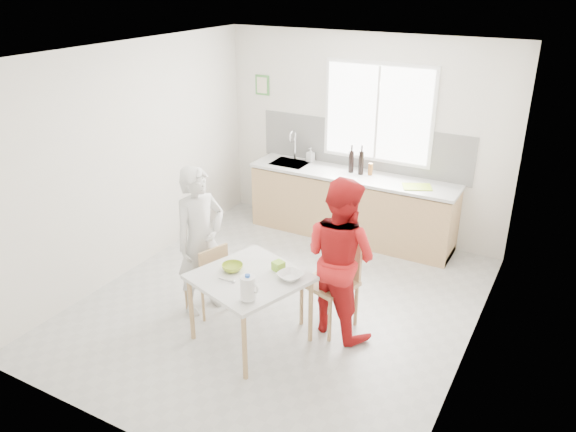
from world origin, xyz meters
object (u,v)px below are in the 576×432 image
object	(u,v)px
person_red	(340,257)
bowl_white	(290,276)
bowl_green	(232,267)
wine_bottle_b	(351,161)
dining_table	(250,283)
chair_far	(335,276)
milk_jug	(248,288)
person_white	(201,241)
wine_bottle_a	(361,163)
chair_left	(209,276)

from	to	relation	value
person_red	bowl_white	size ratio (longest dim) A/B	7.10
bowl_green	wine_bottle_b	world-z (taller)	wine_bottle_b
dining_table	bowl_green	xyz separation A→B (m)	(-0.21, 0.01, 0.11)
person_red	bowl_white	distance (m)	0.56
chair_far	milk_jug	world-z (taller)	chair_far
person_white	wine_bottle_a	distance (m)	2.60
bowl_white	bowl_green	bearing A→B (deg)	-167.03
dining_table	person_red	size ratio (longest dim) A/B	0.72
chair_left	bowl_white	world-z (taller)	chair_left
dining_table	milk_jug	bearing A→B (deg)	-58.75
wine_bottle_a	bowl_green	bearing A→B (deg)	-94.89
bowl_white	person_white	bearing A→B (deg)	174.83
bowl_white	chair_left	bearing A→B (deg)	176.20
chair_far	bowl_white	distance (m)	0.61
dining_table	chair_far	xyz separation A→B (m)	(0.59, 0.68, -0.10)
bowl_white	wine_bottle_b	xyz separation A→B (m)	(-0.48, 2.57, 0.31)
person_red	bowl_white	xyz separation A→B (m)	(-0.31, -0.46, -0.07)
wine_bottle_a	wine_bottle_b	size ratio (longest dim) A/B	1.07
milk_jug	person_red	bearing A→B (deg)	82.90
chair_left	wine_bottle_b	size ratio (longest dim) A/B	2.69
chair_far	person_white	bearing A→B (deg)	-144.27
chair_far	person_red	world-z (taller)	person_red
person_red	dining_table	bearing A→B (deg)	59.74
chair_far	wine_bottle_b	world-z (taller)	wine_bottle_b
person_red	bowl_green	xyz separation A→B (m)	(-0.88, -0.59, -0.07)
bowl_white	wine_bottle_b	distance (m)	2.64
chair_far	person_red	distance (m)	0.30
chair_left	bowl_white	bearing A→B (deg)	104.19
bowl_green	wine_bottle_a	size ratio (longest dim) A/B	0.65
person_white	milk_jug	world-z (taller)	person_white
wine_bottle_b	milk_jug	bearing A→B (deg)	-83.70
chair_left	wine_bottle_b	world-z (taller)	wine_bottle_b
chair_far	person_white	world-z (taller)	person_white
bowl_green	wine_bottle_b	size ratio (longest dim) A/B	0.69
chair_far	person_white	size ratio (longest dim) A/B	0.62
bowl_green	wine_bottle_a	xyz separation A→B (m)	(0.23, 2.69, 0.32)
person_white	person_red	xyz separation A→B (m)	(1.43, 0.36, 0.01)
chair_far	bowl_white	xyz separation A→B (m)	(-0.23, -0.53, 0.20)
chair_far	wine_bottle_a	world-z (taller)	wine_bottle_a
chair_left	person_red	size ratio (longest dim) A/B	0.49
dining_table	bowl_green	world-z (taller)	bowl_green
person_white	person_red	distance (m)	1.48
chair_far	bowl_green	size ratio (longest dim) A/B	4.86
chair_left	wine_bottle_a	size ratio (longest dim) A/B	2.52
dining_table	bowl_green	distance (m)	0.23
bowl_green	milk_jug	size ratio (longest dim) A/B	0.86
chair_left	bowl_white	xyz separation A→B (m)	(1.02, -0.07, 0.31)
person_red	wine_bottle_a	size ratio (longest dim) A/B	5.16
person_red	milk_jug	size ratio (longest dim) A/B	6.86
dining_table	bowl_white	world-z (taller)	bowl_white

